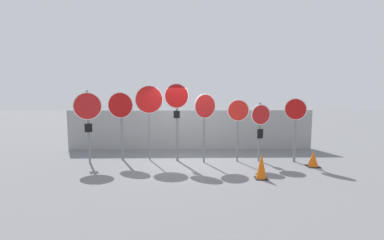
{
  "coord_description": "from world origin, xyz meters",
  "views": [
    {
      "loc": [
        -0.15,
        -9.92,
        2.63
      ],
      "look_at": [
        0.03,
        0.0,
        1.42
      ],
      "focal_mm": 28.0,
      "sensor_mm": 36.0,
      "label": 1
    }
  ],
  "objects_px": {
    "stop_sign_4": "(205,112)",
    "traffic_cone_1": "(261,166)",
    "stop_sign_1": "(121,112)",
    "stop_sign_7": "(295,118)",
    "stop_sign_6": "(260,121)",
    "traffic_cone_0": "(313,159)",
    "stop_sign_5": "(238,116)",
    "stop_sign_2": "(149,103)",
    "stop_sign_3": "(177,107)",
    "stop_sign_0": "(88,112)"
  },
  "relations": [
    {
      "from": "stop_sign_4",
      "to": "traffic_cone_1",
      "type": "relative_size",
      "value": 3.18
    },
    {
      "from": "stop_sign_1",
      "to": "stop_sign_7",
      "type": "relative_size",
      "value": 1.09
    },
    {
      "from": "stop_sign_6",
      "to": "stop_sign_4",
      "type": "bearing_deg",
      "value": 169.99
    },
    {
      "from": "stop_sign_6",
      "to": "stop_sign_7",
      "type": "bearing_deg",
      "value": -19.12
    },
    {
      "from": "stop_sign_4",
      "to": "traffic_cone_0",
      "type": "bearing_deg",
      "value": -38.44
    },
    {
      "from": "stop_sign_5",
      "to": "stop_sign_7",
      "type": "height_order",
      "value": "stop_sign_7"
    },
    {
      "from": "stop_sign_2",
      "to": "stop_sign_3",
      "type": "xyz_separation_m",
      "value": [
        0.94,
        -0.13,
        -0.14
      ]
    },
    {
      "from": "stop_sign_0",
      "to": "stop_sign_3",
      "type": "xyz_separation_m",
      "value": [
        2.9,
        0.21,
        0.12
      ]
    },
    {
      "from": "stop_sign_0",
      "to": "stop_sign_4",
      "type": "height_order",
      "value": "stop_sign_0"
    },
    {
      "from": "stop_sign_0",
      "to": "stop_sign_1",
      "type": "relative_size",
      "value": 1.03
    },
    {
      "from": "stop_sign_7",
      "to": "traffic_cone_1",
      "type": "height_order",
      "value": "stop_sign_7"
    },
    {
      "from": "stop_sign_5",
      "to": "stop_sign_6",
      "type": "xyz_separation_m",
      "value": [
        0.76,
        0.01,
        -0.19
      ]
    },
    {
      "from": "traffic_cone_0",
      "to": "traffic_cone_1",
      "type": "xyz_separation_m",
      "value": [
        -1.96,
        -1.19,
        0.11
      ]
    },
    {
      "from": "stop_sign_4",
      "to": "traffic_cone_0",
      "type": "xyz_separation_m",
      "value": [
        3.43,
        -0.55,
        -1.45
      ]
    },
    {
      "from": "stop_sign_3",
      "to": "stop_sign_7",
      "type": "relative_size",
      "value": 1.22
    },
    {
      "from": "stop_sign_3",
      "to": "stop_sign_4",
      "type": "bearing_deg",
      "value": -3.05
    },
    {
      "from": "stop_sign_7",
      "to": "stop_sign_6",
      "type": "bearing_deg",
      "value": -153.51
    },
    {
      "from": "stop_sign_0",
      "to": "stop_sign_6",
      "type": "distance_m",
      "value": 5.71
    },
    {
      "from": "stop_sign_3",
      "to": "traffic_cone_1",
      "type": "height_order",
      "value": "stop_sign_3"
    },
    {
      "from": "stop_sign_0",
      "to": "stop_sign_2",
      "type": "height_order",
      "value": "stop_sign_2"
    },
    {
      "from": "stop_sign_1",
      "to": "stop_sign_4",
      "type": "relative_size",
      "value": 1.02
    },
    {
      "from": "stop_sign_4",
      "to": "stop_sign_7",
      "type": "xyz_separation_m",
      "value": [
        3.01,
        0.01,
        -0.21
      ]
    },
    {
      "from": "stop_sign_6",
      "to": "stop_sign_2",
      "type": "bearing_deg",
      "value": 163.02
    },
    {
      "from": "stop_sign_5",
      "to": "traffic_cone_0",
      "type": "relative_size",
      "value": 4.23
    },
    {
      "from": "stop_sign_5",
      "to": "stop_sign_6",
      "type": "bearing_deg",
      "value": 2.98
    },
    {
      "from": "traffic_cone_0",
      "to": "stop_sign_0",
      "type": "bearing_deg",
      "value": 175.73
    },
    {
      "from": "traffic_cone_1",
      "to": "stop_sign_7",
      "type": "bearing_deg",
      "value": 48.69
    },
    {
      "from": "traffic_cone_1",
      "to": "stop_sign_4",
      "type": "bearing_deg",
      "value": 130.28
    },
    {
      "from": "stop_sign_1",
      "to": "stop_sign_5",
      "type": "relative_size",
      "value": 1.11
    },
    {
      "from": "stop_sign_7",
      "to": "stop_sign_3",
      "type": "bearing_deg",
      "value": -150.91
    },
    {
      "from": "stop_sign_1",
      "to": "stop_sign_3",
      "type": "distance_m",
      "value": 1.94
    },
    {
      "from": "traffic_cone_0",
      "to": "traffic_cone_1",
      "type": "height_order",
      "value": "traffic_cone_1"
    },
    {
      "from": "stop_sign_3",
      "to": "stop_sign_6",
      "type": "distance_m",
      "value": 2.84
    },
    {
      "from": "stop_sign_7",
      "to": "stop_sign_2",
      "type": "bearing_deg",
      "value": -151.87
    },
    {
      "from": "stop_sign_2",
      "to": "stop_sign_0",
      "type": "bearing_deg",
      "value": 174.34
    },
    {
      "from": "stop_sign_3",
      "to": "stop_sign_5",
      "type": "distance_m",
      "value": 2.07
    },
    {
      "from": "stop_sign_1",
      "to": "stop_sign_6",
      "type": "relative_size",
      "value": 1.18
    },
    {
      "from": "stop_sign_1",
      "to": "stop_sign_5",
      "type": "distance_m",
      "value": 3.98
    },
    {
      "from": "stop_sign_6",
      "to": "stop_sign_3",
      "type": "bearing_deg",
      "value": 164.54
    },
    {
      "from": "stop_sign_6",
      "to": "traffic_cone_1",
      "type": "distance_m",
      "value": 2.16
    },
    {
      "from": "stop_sign_1",
      "to": "stop_sign_2",
      "type": "xyz_separation_m",
      "value": [
        0.98,
        -0.08,
        0.33
      ]
    },
    {
      "from": "stop_sign_1",
      "to": "stop_sign_4",
      "type": "xyz_separation_m",
      "value": [
        2.85,
        -0.42,
        0.05
      ]
    },
    {
      "from": "stop_sign_1",
      "to": "stop_sign_4",
      "type": "bearing_deg",
      "value": -1.46
    },
    {
      "from": "traffic_cone_1",
      "to": "stop_sign_1",
      "type": "bearing_deg",
      "value": 153.43
    },
    {
      "from": "stop_sign_3",
      "to": "traffic_cone_0",
      "type": "distance_m",
      "value": 4.7
    },
    {
      "from": "stop_sign_0",
      "to": "traffic_cone_1",
      "type": "height_order",
      "value": "stop_sign_0"
    },
    {
      "from": "stop_sign_2",
      "to": "traffic_cone_0",
      "type": "bearing_deg",
      "value": -24.99
    },
    {
      "from": "stop_sign_0",
      "to": "traffic_cone_1",
      "type": "bearing_deg",
      "value": -30.97
    },
    {
      "from": "stop_sign_1",
      "to": "traffic_cone_1",
      "type": "height_order",
      "value": "stop_sign_1"
    },
    {
      "from": "stop_sign_2",
      "to": "stop_sign_6",
      "type": "relative_size",
      "value": 1.29
    }
  ]
}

